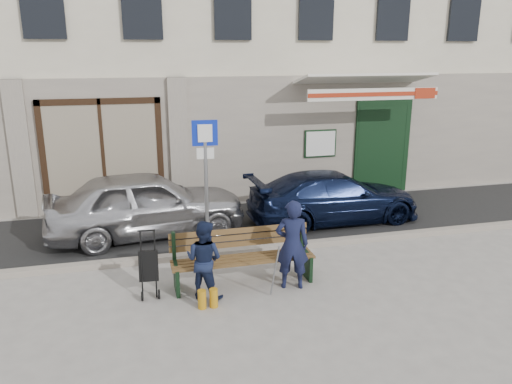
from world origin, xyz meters
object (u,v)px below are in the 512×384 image
object	(u,v)px
car_silver	(146,204)
bench	(240,259)
parking_sign	(206,166)
man	(292,245)
car_navy	(334,197)
stroller	(149,267)
woman	(204,260)

from	to	relation	value
car_silver	bench	distance (m)	3.12
parking_sign	man	world-z (taller)	parking_sign
car_navy	bench	distance (m)	3.85
parking_sign	stroller	bearing A→B (deg)	-124.40
bench	stroller	size ratio (longest dim) A/B	2.28
parking_sign	woman	xyz separation A→B (m)	(-0.35, -1.87, -1.08)
car_navy	bench	world-z (taller)	car_navy
car_silver	woman	xyz separation A→B (m)	(0.76, -3.07, -0.06)
car_silver	woman	size ratio (longest dim) A/B	3.21
car_navy	stroller	size ratio (longest dim) A/B	3.78
man	bench	bearing A→B (deg)	-8.01
parking_sign	bench	world-z (taller)	parking_sign
bench	woman	size ratio (longest dim) A/B	1.87
woman	bench	bearing A→B (deg)	-118.46
parking_sign	stroller	distance (m)	2.33
car_silver	car_navy	xyz separation A→B (m)	(4.20, -0.12, -0.12)
man	stroller	world-z (taller)	man
car_navy	parking_sign	bearing A→B (deg)	107.08
car_navy	bench	xyz separation A→B (m)	(-2.79, -2.65, -0.12)
parking_sign	man	size ratio (longest dim) A/B	1.71
stroller	car_navy	bearing A→B (deg)	36.55
car_navy	parking_sign	size ratio (longest dim) A/B	1.54
bench	woman	world-z (taller)	woman
car_silver	woman	bearing A→B (deg)	-173.34
car_navy	woman	size ratio (longest dim) A/B	3.11
car_navy	parking_sign	xyz separation A→B (m)	(-3.10, -1.09, 1.14)
man	woman	world-z (taller)	man
parking_sign	woman	world-z (taller)	parking_sign
stroller	bench	bearing A→B (deg)	4.50
bench	parking_sign	bearing A→B (deg)	101.15
car_silver	stroller	bearing A→B (deg)	170.88
car_navy	woman	bearing A→B (deg)	128.38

